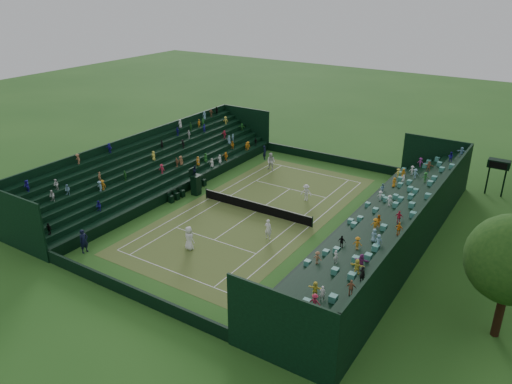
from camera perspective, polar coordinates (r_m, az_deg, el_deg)
ground at (r=46.09m, az=0.00°, el=-2.28°), size 160.00×160.00×0.00m
court_surface at (r=46.08m, az=0.00°, el=-2.28°), size 12.97×26.77×0.01m
perimeter_wall_north at (r=58.88m, az=8.40°, el=3.83°), size 17.17×0.20×1.00m
perimeter_wall_south at (r=35.30m, az=-14.33°, el=-10.92°), size 17.17×0.20×1.00m
perimeter_wall_east at (r=42.37m, az=9.73°, el=-4.33°), size 0.20×31.77×1.00m
perimeter_wall_west at (r=50.57m, az=-8.12°, el=0.50°), size 0.20×31.77×1.00m
north_grandstand at (r=40.70m, az=15.22°, el=-4.41°), size 6.60×32.00×4.90m
south_grandstand at (r=52.85m, az=-11.64°, el=2.50°), size 6.60×32.00×4.90m
tennis_net at (r=45.86m, az=0.00°, el=-1.69°), size 11.67×0.10×1.06m
scoreboard_tower at (r=53.86m, az=26.00°, el=2.75°), size 2.00×1.00×3.70m
umpire_chair at (r=49.60m, az=-6.92°, el=1.11°), size 0.97×0.97×3.05m
courtside_chairs at (r=50.23m, az=-7.79°, el=0.22°), size 0.47×5.44×1.01m
player_near_west at (r=39.87m, az=-7.66°, el=-5.25°), size 1.07×0.79×1.99m
player_near_east at (r=41.12m, az=1.40°, el=-4.26°), size 0.65×0.43×1.78m
player_far_west at (r=55.79m, az=1.73°, el=3.50°), size 1.04×0.84×1.99m
player_far_east at (r=48.32m, az=5.75°, el=-0.06°), size 1.16×0.78×1.67m
line_judge_north at (r=59.15m, az=1.00°, el=4.53°), size 0.62×0.73×1.69m
line_judge_south at (r=41.37m, az=-19.08°, el=-5.33°), size 0.55×0.77×1.97m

